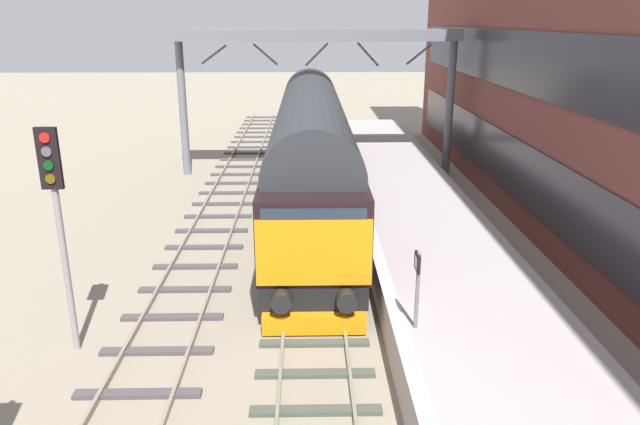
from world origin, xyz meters
name	(u,v)px	position (x,y,z in m)	size (l,w,h in m)	color
ground_plane	(313,278)	(0.00, 0.00, 0.00)	(140.00, 140.00, 0.00)	gray
track_main	(313,276)	(0.00, 0.00, 0.05)	(2.50, 60.00, 0.15)	slate
track_adjacent_west	(190,277)	(-3.50, 0.00, 0.06)	(2.50, 60.00, 0.15)	gray
station_platform	(439,261)	(3.60, 0.00, 0.50)	(4.00, 44.00, 1.01)	#A79D9E
diesel_locomotive	(311,146)	(0.00, 6.61, 2.49)	(2.74, 19.84, 4.68)	black
signal_post_far	(57,211)	(-5.33, -3.76, 3.26)	(0.44, 0.22, 5.02)	gray
platform_number_sign	(417,279)	(2.06, -4.72, 2.10)	(0.10, 0.44, 1.62)	slate
overhead_footbridge	(317,43)	(0.30, 12.15, 6.02)	(12.80, 2.00, 6.64)	slate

